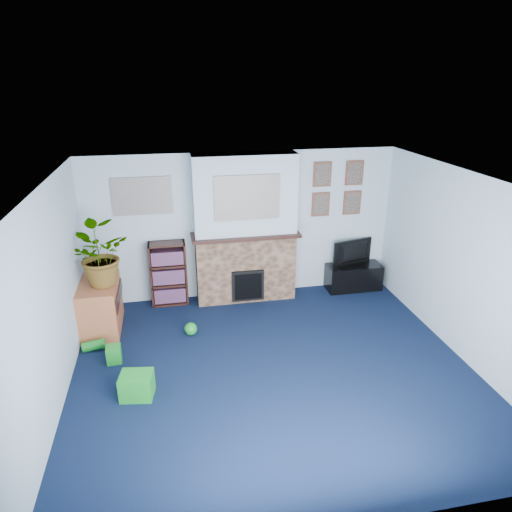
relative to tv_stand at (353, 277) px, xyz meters
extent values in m
cube|color=black|center=(-1.90, -2.03, -0.23)|extent=(5.00, 4.50, 0.01)
cube|color=white|center=(-1.90, -2.03, 2.17)|extent=(5.00, 4.50, 0.01)
cube|color=#ADC3D1|center=(-1.90, 0.22, 0.97)|extent=(5.00, 0.04, 2.40)
cube|color=#ADC3D1|center=(-1.90, -4.28, 0.97)|extent=(5.00, 0.04, 2.40)
cube|color=#ADC3D1|center=(-4.40, -2.03, 0.97)|extent=(0.04, 4.50, 2.40)
cube|color=#ADC3D1|center=(0.60, -2.03, 0.97)|extent=(0.04, 4.50, 2.40)
cube|color=brown|center=(-1.90, 0.02, 0.33)|extent=(1.60, 0.40, 1.10)
cube|color=brown|center=(-1.90, 0.02, 1.52)|extent=(1.60, 0.40, 1.30)
cube|color=brown|center=(-1.90, -0.01, 0.90)|extent=(1.72, 0.50, 0.05)
cube|color=brown|center=(-1.90, -0.19, 0.10)|extent=(0.52, 0.08, 0.52)
cube|color=brown|center=(-1.90, -0.23, 0.10)|extent=(0.44, 0.02, 0.44)
cube|color=gray|center=(-1.90, -0.19, 1.55)|extent=(1.00, 0.03, 0.68)
cube|color=gray|center=(-3.45, 0.21, 1.55)|extent=(0.90, 0.03, 0.58)
cube|color=brown|center=(-0.60, 0.20, 1.77)|extent=(0.30, 0.03, 0.40)
cube|color=brown|center=(-0.05, 0.20, 1.77)|extent=(0.30, 0.03, 0.40)
cube|color=brown|center=(-0.60, 0.20, 1.27)|extent=(0.30, 0.03, 0.40)
cube|color=brown|center=(-0.05, 0.20, 1.27)|extent=(0.30, 0.03, 0.40)
cube|color=black|center=(0.00, 0.00, 0.00)|extent=(0.94, 0.40, 0.44)
imported|color=black|center=(0.00, 0.02, 0.43)|extent=(0.75, 0.27, 0.43)
cube|color=black|center=(-3.14, 0.20, 0.30)|extent=(0.58, 0.02, 1.05)
cube|color=black|center=(-3.42, 0.07, 0.30)|extent=(0.03, 0.28, 1.05)
cube|color=black|center=(-2.87, 0.07, 0.30)|extent=(0.03, 0.28, 1.05)
cube|color=black|center=(-3.14, 0.07, -0.21)|extent=(0.56, 0.28, 0.03)
cube|color=black|center=(-3.14, 0.07, 0.12)|extent=(0.56, 0.28, 0.03)
cube|color=black|center=(-3.14, 0.07, 0.46)|extent=(0.56, 0.28, 0.03)
cube|color=black|center=(-3.14, 0.07, 0.81)|extent=(0.56, 0.28, 0.03)
cube|color=black|center=(-3.14, 0.06, -0.05)|extent=(0.50, 0.22, 0.24)
cube|color=black|center=(-3.14, 0.06, 0.28)|extent=(0.50, 0.22, 0.24)
cube|color=black|center=(-3.14, 0.06, 0.59)|extent=(0.50, 0.22, 0.22)
cube|color=#AB5B37|center=(-4.14, -0.55, 0.12)|extent=(0.52, 0.94, 0.73)
imported|color=#26661E|center=(-4.09, -0.60, 0.94)|extent=(1.02, 0.98, 0.87)
cube|color=gold|center=(-2.01, -0.03, 1.00)|extent=(0.09, 0.05, 0.13)
cylinder|color=#B2BFC6|center=(-1.54, -0.03, 1.01)|extent=(0.05, 0.05, 0.16)
sphere|color=gray|center=(-2.38, -0.03, 0.99)|extent=(0.14, 0.14, 0.14)
cylinder|color=#198C26|center=(-1.23, -0.03, 0.99)|extent=(0.06, 0.06, 0.13)
cube|color=#198C26|center=(-3.57, -2.23, -0.08)|extent=(0.41, 0.35, 0.30)
sphere|color=#198C26|center=(-2.88, -0.99, -0.14)|extent=(0.19, 0.19, 0.19)
cube|color=#198C26|center=(-3.90, -1.47, -0.12)|extent=(0.20, 0.20, 0.23)
cylinder|color=#198C26|center=(-4.20, -1.13, -0.15)|extent=(0.31, 0.14, 0.18)
camera|label=1|loc=(-3.05, -6.76, 3.28)|focal=32.00mm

